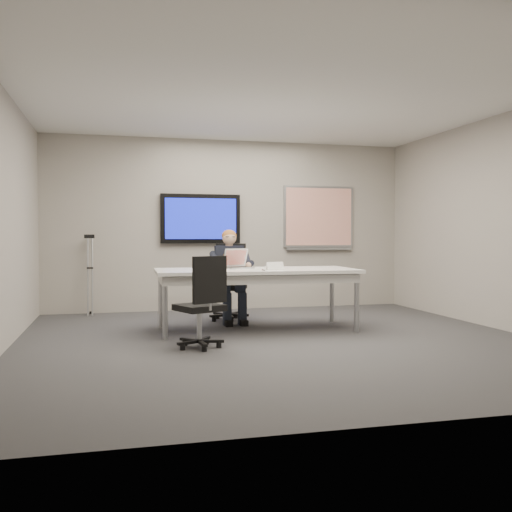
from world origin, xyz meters
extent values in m
cube|color=#353538|center=(0.00, 0.00, 0.00)|extent=(6.00, 6.00, 0.02)
cube|color=white|center=(0.00, 0.00, 2.80)|extent=(6.00, 6.00, 0.02)
cube|color=#A6A096|center=(0.00, 3.00, 1.40)|extent=(6.00, 0.02, 2.80)
cube|color=#A6A096|center=(0.00, -3.00, 1.40)|extent=(6.00, 0.02, 2.80)
cube|color=#A6A096|center=(-3.00, 0.00, 1.40)|extent=(0.02, 6.00, 2.80)
cube|color=#A6A096|center=(3.00, 0.00, 1.40)|extent=(0.02, 6.00, 2.80)
cube|color=white|center=(-0.09, 0.82, 0.77)|extent=(2.59, 1.13, 0.04)
cube|color=silver|center=(-0.09, 0.82, 0.68)|extent=(2.48, 1.02, 0.11)
cylinder|color=#999CA1|center=(-1.30, 0.40, 0.37)|extent=(0.06, 0.06, 0.75)
cylinder|color=#999CA1|center=(1.10, 0.34, 0.37)|extent=(0.06, 0.06, 0.75)
cylinder|color=#999CA1|center=(-1.28, 1.30, 0.37)|extent=(0.06, 0.06, 0.75)
cylinder|color=#999CA1|center=(1.12, 1.24, 0.37)|extent=(0.06, 0.06, 0.75)
cube|color=black|center=(-0.50, 2.95, 1.50)|extent=(1.30, 0.08, 0.80)
cube|color=#0D1797|center=(-0.50, 2.90, 1.50)|extent=(1.16, 0.01, 0.66)
cube|color=#999CA1|center=(1.55, 2.98, 1.55)|extent=(1.25, 0.04, 1.05)
cube|color=white|center=(1.55, 2.95, 1.55)|extent=(1.18, 0.01, 0.98)
cube|color=#999CA1|center=(1.55, 2.94, 1.00)|extent=(1.18, 0.05, 0.04)
cylinder|color=#999CA1|center=(-0.28, 1.74, 0.30)|extent=(0.06, 0.06, 0.38)
cube|color=black|center=(-0.28, 1.74, 0.49)|extent=(0.62, 0.62, 0.07)
cube|color=black|center=(-0.20, 1.96, 0.83)|extent=(0.43, 0.20, 0.55)
cylinder|color=#999CA1|center=(-0.98, -0.17, 0.27)|extent=(0.06, 0.06, 0.34)
cube|color=black|center=(-0.98, -0.17, 0.44)|extent=(0.58, 0.58, 0.07)
cube|color=black|center=(-0.89, -0.37, 0.76)|extent=(0.39, 0.20, 0.50)
cube|color=black|center=(-0.28, 1.70, 0.80)|extent=(0.43, 0.27, 0.56)
cube|color=#3C2718|center=(-0.28, 1.58, 0.83)|extent=(0.21, 0.04, 0.27)
sphere|color=tan|center=(-0.28, 1.68, 1.19)|extent=(0.20, 0.20, 0.20)
ellipsoid|color=brown|center=(-0.28, 1.69, 1.22)|extent=(0.21, 0.21, 0.18)
cube|color=#B1B1B3|center=(-0.30, 0.98, 0.80)|extent=(0.43, 0.37, 0.02)
cube|color=black|center=(-0.30, 0.97, 0.81)|extent=(0.35, 0.28, 0.00)
cube|color=#B1B1B3|center=(-0.30, 1.15, 0.93)|extent=(0.37, 0.22, 0.24)
cube|color=red|center=(-0.30, 1.14, 0.93)|extent=(0.32, 0.18, 0.20)
cylinder|color=black|center=(-0.08, 0.52, 0.80)|extent=(0.02, 0.15, 0.01)
camera|label=1|loc=(-1.87, -6.30, 1.22)|focal=40.00mm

